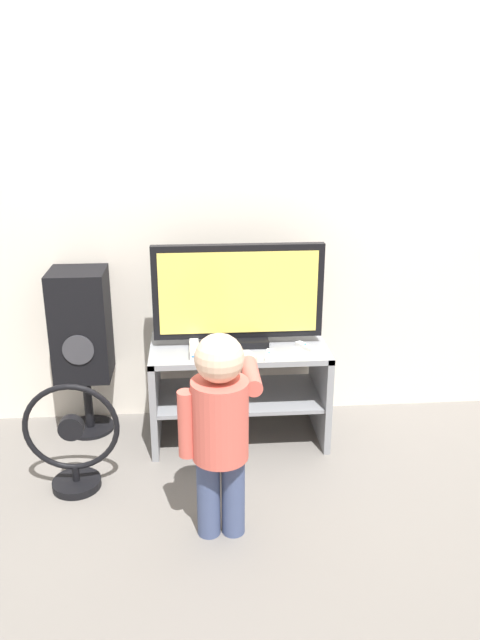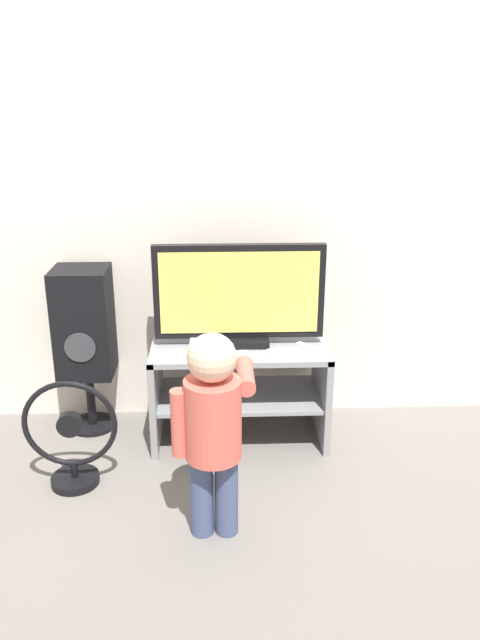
{
  "view_description": "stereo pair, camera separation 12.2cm",
  "coord_description": "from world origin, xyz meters",
  "views": [
    {
      "loc": [
        -0.24,
        -2.92,
        1.84
      ],
      "look_at": [
        0.0,
        0.15,
        0.74
      ],
      "focal_mm": 35.0,
      "sensor_mm": 36.0,
      "label": 1
    },
    {
      "loc": [
        -0.12,
        -2.93,
        1.84
      ],
      "look_at": [
        0.0,
        0.15,
        0.74
      ],
      "focal_mm": 35.0,
      "sensor_mm": 36.0,
      "label": 2
    }
  ],
  "objects": [
    {
      "name": "remote_secondary",
      "position": [
        0.15,
        0.07,
        0.57
      ],
      "size": [
        0.06,
        0.13,
        0.03
      ],
      "color": "white",
      "rests_on": "tv_stand"
    },
    {
      "name": "television",
      "position": [
        0.0,
        0.28,
        0.84
      ],
      "size": [
        0.92,
        0.2,
        0.56
      ],
      "color": "black",
      "rests_on": "tv_stand"
    },
    {
      "name": "speaker_tower",
      "position": [
        -0.87,
        0.39,
        0.63
      ],
      "size": [
        0.31,
        0.3,
        0.97
      ],
      "color": "black",
      "rests_on": "ground_plane"
    },
    {
      "name": "game_console",
      "position": [
        -0.24,
        0.15,
        0.59
      ],
      "size": [
        0.05,
        0.2,
        0.05
      ],
      "color": "white",
      "rests_on": "tv_stand"
    },
    {
      "name": "tv_stand",
      "position": [
        0.0,
        0.25,
        0.36
      ],
      "size": [
        0.97,
        0.51,
        0.56
      ],
      "color": "gray",
      "rests_on": "ground_plane"
    },
    {
      "name": "remote_primary",
      "position": [
        0.36,
        0.17,
        0.57
      ],
      "size": [
        0.1,
        0.13,
        0.03
      ],
      "color": "white",
      "rests_on": "tv_stand"
    },
    {
      "name": "floor_fan",
      "position": [
        -0.85,
        -0.19,
        0.25
      ],
      "size": [
        0.47,
        0.24,
        0.57
      ],
      "color": "black",
      "rests_on": "ground_plane"
    },
    {
      "name": "ground_plane",
      "position": [
        0.0,
        0.0,
        0.0
      ],
      "size": [
        16.0,
        16.0,
        0.0
      ],
      "primitive_type": "plane",
      "color": "slate"
    },
    {
      "name": "wall_back",
      "position": [
        0.0,
        0.59,
        1.3
      ],
      "size": [
        10.0,
        0.06,
        2.6
      ],
      "color": "silver",
      "rests_on": "ground_plane"
    },
    {
      "name": "child",
      "position": [
        -0.14,
        -0.59,
        0.56
      ],
      "size": [
        0.36,
        0.53,
        0.95
      ],
      "color": "#3F4C72",
      "rests_on": "ground_plane"
    }
  ]
}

